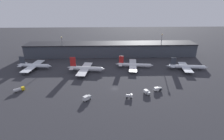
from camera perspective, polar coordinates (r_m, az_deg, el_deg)
The scene contains 13 objects.
ground at distance 136.93m, azimuth 0.84°, elevation -6.12°, with size 600.00×600.00×0.00m, color #2D2D33.
terminal_building at distance 212.28m, azimuth -0.27°, elevation 6.81°, with size 200.74×23.13×15.39m.
airplane_0 at distance 188.58m, azimuth -24.10°, elevation 1.29°, with size 36.30×34.88×12.65m.
airplane_1 at distance 167.20m, azimuth -8.59°, elevation 0.48°, with size 37.55×34.71×14.35m.
airplane_2 at distance 176.99m, azimuth 7.14°, elevation 1.66°, with size 38.39×36.15×12.02m.
airplane_3 at distance 184.73m, azimuth 23.16°, elevation 0.95°, with size 39.83×28.50×12.21m.
service_vehicle_0 at distance 137.66m, azimuth 14.64°, elevation -5.96°, with size 6.41×4.11×3.02m.
service_vehicle_1 at distance 125.14m, azimuth 5.63°, elevation -8.40°, with size 4.61×2.39×2.87m.
service_vehicle_2 at distance 131.50m, azimuth 11.25°, elevation -7.06°, with size 4.74×5.74×3.05m.
service_vehicle_3 at distance 149.53m, azimuth -28.07°, elevation -5.62°, with size 7.64×6.54×3.05m.
service_vehicle_4 at distance 122.95m, azimuth -8.22°, elevation -8.97°, with size 5.77×5.84×3.58m.
lamp_post_0 at distance 209.70m, azimuth -15.95°, elevation 8.04°, with size 1.80×1.80×25.00m.
lamp_post_1 at distance 213.27m, azimuth 15.79°, elevation 8.66°, with size 1.80×1.80×27.36m.
Camera 1 is at (-6.25, -119.71, 66.19)m, focal length 28.00 mm.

